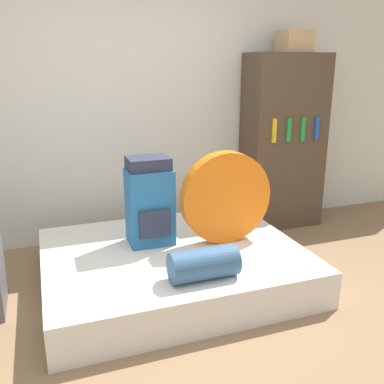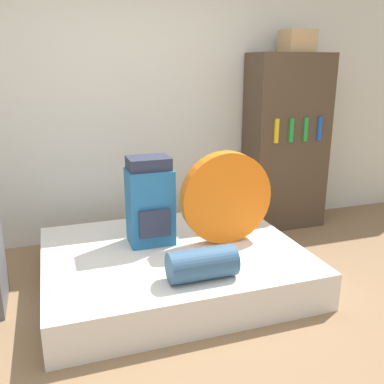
{
  "view_description": "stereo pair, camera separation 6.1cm",
  "coord_description": "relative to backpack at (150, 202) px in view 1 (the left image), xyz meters",
  "views": [
    {
      "loc": [
        -0.84,
        -2.21,
        1.68
      ],
      "look_at": [
        0.22,
        0.74,
        0.74
      ],
      "focal_mm": 40.0,
      "sensor_mm": 36.0,
      "label": 1
    },
    {
      "loc": [
        -0.79,
        -2.23,
        1.68
      ],
      "look_at": [
        0.22,
        0.74,
        0.74
      ],
      "focal_mm": 40.0,
      "sensor_mm": 36.0,
      "label": 2
    }
  ],
  "objects": [
    {
      "name": "tent_bag",
      "position": [
        0.58,
        -0.18,
        0.03
      ],
      "size": [
        0.74,
        0.11,
        0.74
      ],
      "color": "orange",
      "rests_on": "bed"
    },
    {
      "name": "bed",
      "position": [
        0.13,
        -0.19,
        -0.48
      ],
      "size": [
        1.97,
        1.58,
        0.29
      ],
      "color": "silver",
      "rests_on": "ground_plane"
    },
    {
      "name": "wall_back",
      "position": [
        0.07,
        0.95,
        0.67
      ],
      "size": [
        8.0,
        0.05,
        2.6
      ],
      "color": "silver",
      "rests_on": "ground_plane"
    },
    {
      "name": "ground_plane",
      "position": [
        0.07,
        -0.93,
        -0.63
      ],
      "size": [
        16.0,
        16.0,
        0.0
      ],
      "primitive_type": "plane",
      "color": "#846647"
    },
    {
      "name": "bookshelf",
      "position": [
        1.61,
        0.69,
        0.27
      ],
      "size": [
        0.81,
        0.44,
        1.78
      ],
      "color": "#473828",
      "rests_on": "ground_plane"
    },
    {
      "name": "cardboard_box",
      "position": [
        1.67,
        0.68,
        1.26
      ],
      "size": [
        0.29,
        0.27,
        0.21
      ],
      "color": "tan",
      "rests_on": "bookshelf"
    },
    {
      "name": "backpack",
      "position": [
        0.0,
        0.0,
        0.0
      ],
      "size": [
        0.35,
        0.3,
        0.7
      ],
      "color": "#23669E",
      "rests_on": "bed"
    },
    {
      "name": "sleeping_roll",
      "position": [
        0.18,
        -0.72,
        -0.23
      ],
      "size": [
        0.47,
        0.21,
        0.21
      ],
      "color": "#33567A",
      "rests_on": "bed"
    }
  ]
}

